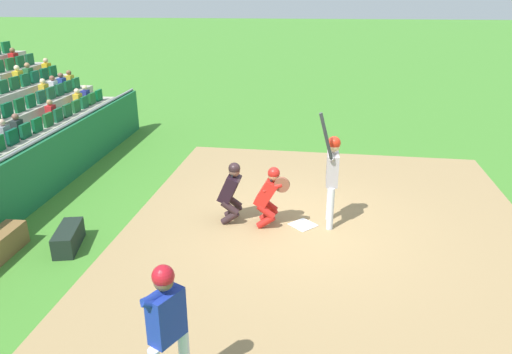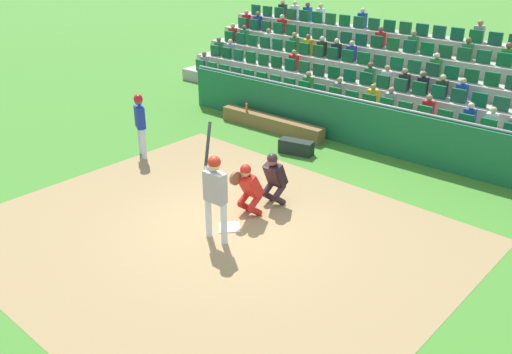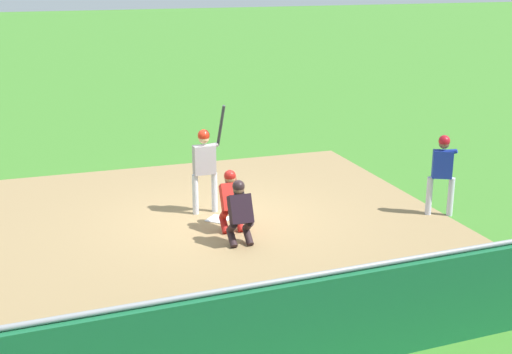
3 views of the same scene
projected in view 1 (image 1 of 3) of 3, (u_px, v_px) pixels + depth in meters
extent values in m
plane|color=#3F7D2A|center=(303.00, 226.00, 9.52)|extent=(160.00, 160.00, 0.00)
cube|color=#987B51|center=(328.00, 227.00, 9.47)|extent=(9.74, 8.42, 0.01)
cube|color=white|center=(303.00, 225.00, 9.52)|extent=(0.62, 0.62, 0.02)
cylinder|color=silver|center=(330.00, 200.00, 9.62)|extent=(0.13, 0.13, 0.88)
cylinder|color=silver|center=(330.00, 209.00, 9.23)|extent=(0.13, 0.13, 0.88)
cube|color=#9E949B|center=(332.00, 169.00, 9.15)|extent=(0.47, 0.22, 0.62)
sphere|color=#DAB07C|center=(334.00, 146.00, 8.98)|extent=(0.23, 0.23, 0.23)
sphere|color=#B52311|center=(334.00, 143.00, 8.96)|extent=(0.25, 0.25, 0.25)
cylinder|color=#9E949B|center=(332.00, 155.00, 9.00)|extent=(0.50, 0.14, 0.14)
cylinder|color=#9E949B|center=(332.00, 158.00, 8.82)|extent=(0.18, 0.15, 0.13)
cylinder|color=#23272A|center=(326.00, 136.00, 8.59)|extent=(0.14, 0.31, 0.88)
sphere|color=black|center=(331.00, 158.00, 8.77)|extent=(0.06, 0.06, 0.06)
cylinder|color=red|center=(269.00, 215.00, 9.65)|extent=(0.17, 0.39, 0.34)
cylinder|color=red|center=(269.00, 205.00, 9.57)|extent=(0.17, 0.39, 0.33)
cylinder|color=red|center=(266.00, 222.00, 9.35)|extent=(0.17, 0.39, 0.34)
cylinder|color=red|center=(266.00, 211.00, 9.27)|extent=(0.17, 0.39, 0.33)
cube|color=red|center=(267.00, 192.00, 9.30)|extent=(0.46, 0.51, 0.60)
cube|color=red|center=(272.00, 192.00, 9.27)|extent=(0.40, 0.30, 0.43)
sphere|color=#A88157|center=(274.00, 176.00, 9.14)|extent=(0.22, 0.22, 0.22)
cube|color=black|center=(274.00, 176.00, 9.14)|extent=(0.21, 0.15, 0.19)
sphere|color=red|center=(274.00, 173.00, 9.12)|extent=(0.24, 0.24, 0.24)
cylinder|color=brown|center=(282.00, 185.00, 9.05)|extent=(0.09, 0.30, 0.30)
cylinder|color=red|center=(273.00, 188.00, 9.08)|extent=(0.12, 0.39, 0.22)
cylinder|color=#2D1D20|center=(233.00, 211.00, 9.81)|extent=(0.16, 0.39, 0.34)
cylinder|color=#2D1D20|center=(233.00, 201.00, 9.73)|extent=(0.16, 0.39, 0.33)
cylinder|color=#2D1D20|center=(230.00, 218.00, 9.52)|extent=(0.16, 0.39, 0.34)
cylinder|color=#2D1D20|center=(230.00, 208.00, 9.44)|extent=(0.16, 0.39, 0.33)
cube|color=black|center=(229.00, 188.00, 9.46)|extent=(0.44, 0.46, 0.60)
cube|color=#2D1D20|center=(235.00, 188.00, 9.44)|extent=(0.39, 0.25, 0.44)
sphere|color=brown|center=(234.00, 171.00, 9.31)|extent=(0.22, 0.22, 0.22)
cube|color=black|center=(234.00, 171.00, 9.31)|extent=(0.20, 0.13, 0.20)
sphere|color=#2D1D20|center=(234.00, 168.00, 9.29)|extent=(0.24, 0.24, 0.24)
cube|color=#196339|center=(23.00, 183.00, 9.89)|extent=(13.30, 0.24, 1.32)
cylinder|color=gray|center=(17.00, 151.00, 9.63)|extent=(13.30, 0.07, 0.07)
cube|color=black|center=(68.00, 238.00, 8.64)|extent=(1.01, 0.56, 0.39)
cube|color=navy|center=(166.00, 316.00, 5.09)|extent=(0.46, 0.39, 0.59)
sphere|color=brown|center=(164.00, 281.00, 4.93)|extent=(0.22, 0.22, 0.22)
sphere|color=red|center=(163.00, 276.00, 4.91)|extent=(0.24, 0.24, 0.24)
cylinder|color=navy|center=(159.00, 296.00, 4.96)|extent=(0.41, 0.33, 0.14)
cylinder|color=navy|center=(148.00, 303.00, 4.84)|extent=(0.16, 0.17, 0.13)
cube|color=#0B5C2B|center=(99.00, 95.00, 18.33)|extent=(0.44, 0.10, 0.42)
cube|color=#18592A|center=(92.00, 99.00, 17.75)|extent=(0.44, 0.10, 0.42)
cube|color=navy|center=(86.00, 97.00, 17.75)|extent=(0.32, 0.22, 0.52)
sphere|color=beige|center=(85.00, 88.00, 17.62)|extent=(0.19, 0.19, 0.19)
cube|color=#125331|center=(84.00, 102.00, 17.16)|extent=(0.44, 0.10, 0.42)
cube|color=gold|center=(78.00, 101.00, 17.17)|extent=(0.32, 0.22, 0.52)
sphere|color=beige|center=(77.00, 91.00, 17.04)|extent=(0.19, 0.19, 0.19)
cube|color=#19532A|center=(76.00, 106.00, 16.57)|extent=(0.44, 0.10, 0.42)
cube|color=#17502F|center=(67.00, 110.00, 15.99)|extent=(0.44, 0.10, 0.42)
cube|color=#134F32|center=(58.00, 115.00, 15.40)|extent=(0.44, 0.10, 0.42)
cube|color=red|center=(51.00, 113.00, 15.41)|extent=(0.32, 0.22, 0.52)
sphere|color=#9E774F|center=(49.00, 102.00, 15.28)|extent=(0.19, 0.19, 0.19)
cube|color=#19572C|center=(48.00, 120.00, 14.81)|extent=(0.44, 0.10, 0.42)
cube|color=#0E5B32|center=(37.00, 125.00, 14.23)|extent=(0.44, 0.10, 0.42)
cube|color=#115334|center=(25.00, 131.00, 13.64)|extent=(0.44, 0.10, 0.42)
cube|color=#25302F|center=(17.00, 129.00, 13.65)|extent=(0.32, 0.22, 0.52)
sphere|color=brown|center=(15.00, 117.00, 13.52)|extent=(0.19, 0.19, 0.19)
cube|color=#0B4D36|center=(12.00, 137.00, 13.05)|extent=(0.44, 0.10, 0.42)
cube|color=gray|center=(4.00, 135.00, 13.06)|extent=(0.32, 0.22, 0.52)
sphere|color=tan|center=(2.00, 122.00, 12.93)|extent=(0.19, 0.19, 0.19)
cube|color=#145C30|center=(76.00, 83.00, 18.26)|extent=(0.44, 0.10, 0.42)
cube|color=gold|center=(70.00, 82.00, 18.27)|extent=(0.32, 0.22, 0.52)
sphere|color=brown|center=(69.00, 73.00, 18.14)|extent=(0.19, 0.19, 0.19)
cube|color=#13522D|center=(68.00, 86.00, 17.68)|extent=(0.44, 0.10, 0.42)
cube|color=#233E93|center=(62.00, 85.00, 17.68)|extent=(0.32, 0.22, 0.52)
sphere|color=brown|center=(61.00, 75.00, 17.55)|extent=(0.19, 0.19, 0.19)
cube|color=#155335|center=(60.00, 90.00, 17.09)|extent=(0.44, 0.10, 0.42)
cube|color=silver|center=(53.00, 88.00, 17.09)|extent=(0.32, 0.22, 0.52)
sphere|color=brown|center=(52.00, 78.00, 16.96)|extent=(0.19, 0.19, 0.19)
cube|color=#195434|center=(51.00, 93.00, 16.50)|extent=(0.44, 0.10, 0.42)
cube|color=gold|center=(44.00, 92.00, 16.51)|extent=(0.32, 0.22, 0.52)
sphere|color=beige|center=(43.00, 81.00, 16.38)|extent=(0.19, 0.19, 0.19)
cube|color=#164E38|center=(41.00, 97.00, 15.92)|extent=(0.44, 0.10, 0.42)
cube|color=#0D5931|center=(31.00, 101.00, 15.33)|extent=(0.44, 0.10, 0.42)
cube|color=#10532A|center=(19.00, 105.00, 14.74)|extent=(0.44, 0.10, 0.42)
cube|color=#0B4E2D|center=(7.00, 110.00, 14.16)|extent=(0.44, 0.10, 0.42)
cube|color=#0C4F2A|center=(53.00, 71.00, 18.19)|extent=(0.44, 0.10, 0.42)
cube|color=gold|center=(47.00, 70.00, 18.20)|extent=(0.32, 0.22, 0.52)
sphere|color=tan|center=(45.00, 61.00, 18.07)|extent=(0.19, 0.19, 0.19)
cube|color=#0C4E2E|center=(44.00, 74.00, 17.60)|extent=(0.44, 0.10, 0.42)
cube|color=#0E5137|center=(35.00, 77.00, 17.02)|extent=(0.44, 0.10, 0.42)
cube|color=#286D3B|center=(29.00, 75.00, 17.02)|extent=(0.32, 0.22, 0.52)
sphere|color=#A97652|center=(27.00, 65.00, 16.89)|extent=(0.19, 0.19, 0.19)
cube|color=#105531|center=(25.00, 80.00, 16.43)|extent=(0.44, 0.10, 0.42)
cube|color=gold|center=(19.00, 78.00, 16.44)|extent=(0.32, 0.22, 0.52)
sphere|color=beige|center=(17.00, 68.00, 16.31)|extent=(0.19, 0.19, 0.19)
cube|color=#12522B|center=(14.00, 83.00, 15.84)|extent=(0.44, 0.10, 0.42)
cube|color=#125430|center=(3.00, 87.00, 15.26)|extent=(0.44, 0.10, 0.42)
cube|color=#185734|center=(30.00, 59.00, 18.12)|extent=(0.44, 0.10, 0.42)
cube|color=#13502C|center=(20.00, 62.00, 17.53)|extent=(0.44, 0.10, 0.42)
cube|color=red|center=(14.00, 60.00, 17.54)|extent=(0.32, 0.22, 0.52)
sphere|color=brown|center=(12.00, 50.00, 17.41)|extent=(0.19, 0.19, 0.19)
cube|color=#19592B|center=(10.00, 64.00, 16.95)|extent=(0.44, 0.10, 0.42)
cube|color=#0F5B2D|center=(6.00, 47.00, 18.05)|extent=(0.44, 0.10, 0.42)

